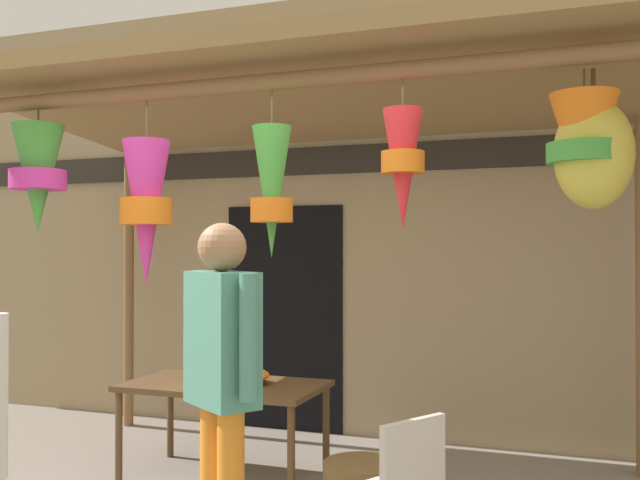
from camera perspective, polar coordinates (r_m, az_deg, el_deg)
shop_facade at (r=6.33m, az=3.51°, el=2.14°), size 12.47×0.29×3.86m
market_stall_canopy at (r=4.89m, az=-0.69°, el=9.56°), size 4.81×2.26×2.87m
display_table at (r=5.19m, az=-7.62°, el=-11.90°), size 1.38×0.76×0.67m
flower_heap_on_table at (r=5.15m, az=-7.33°, el=-10.55°), size 0.63×0.44×0.13m
shopper_by_bananas at (r=3.54m, az=-7.81°, el=-10.13°), size 0.50×0.41×1.74m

